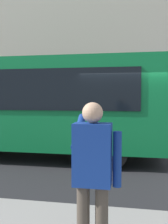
{
  "coord_description": "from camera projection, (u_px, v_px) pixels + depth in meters",
  "views": [
    {
      "loc": [
        -0.12,
        7.6,
        1.91
      ],
      "look_at": [
        1.43,
        -0.61,
        1.42
      ],
      "focal_mm": 41.98,
      "sensor_mm": 36.0,
      "label": 1
    }
  ],
  "objects": [
    {
      "name": "ground_plane",
      "position": [
        128.0,
        163.0,
        7.59
      ],
      "size": [
        60.0,
        60.0,
        0.0
      ],
      "primitive_type": "plane",
      "color": "#232326"
    },
    {
      "name": "building_facade_far",
      "position": [
        132.0,
        20.0,
        13.91
      ],
      "size": [
        28.0,
        1.55,
        12.0
      ],
      "color": "beige",
      "rests_on": "ground_plane"
    },
    {
      "name": "red_bus",
      "position": [
        18.0,
        104.0,
        8.37
      ],
      "size": [
        9.05,
        2.54,
        3.08
      ],
      "color": "#0F7238",
      "rests_on": "ground_plane"
    },
    {
      "name": "pedestrian_photographer",
      "position": [
        93.0,
        169.0,
        2.77
      ],
      "size": [
        0.53,
        0.52,
        1.7
      ],
      "color": "#4C4238",
      "rests_on": "sidewalk_curb"
    }
  ]
}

